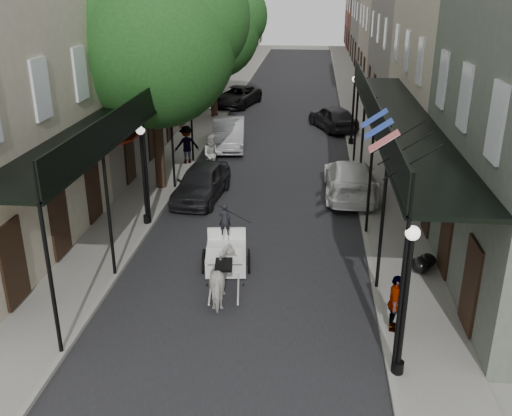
% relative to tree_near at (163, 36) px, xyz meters
% --- Properties ---
extents(ground, '(140.00, 140.00, 0.00)m').
position_rel_tree_near_xyz_m(ground, '(4.20, -10.18, -6.49)').
color(ground, gray).
rests_on(ground, ground).
extents(road, '(8.00, 90.00, 0.01)m').
position_rel_tree_near_xyz_m(road, '(4.20, 9.82, -6.48)').
color(road, black).
rests_on(road, ground).
extents(sidewalk_left, '(2.20, 90.00, 0.12)m').
position_rel_tree_near_xyz_m(sidewalk_left, '(-0.80, 9.82, -6.43)').
color(sidewalk_left, gray).
rests_on(sidewalk_left, ground).
extents(sidewalk_right, '(2.20, 90.00, 0.12)m').
position_rel_tree_near_xyz_m(sidewalk_right, '(9.20, 9.82, -6.43)').
color(sidewalk_right, gray).
rests_on(sidewalk_right, ground).
extents(building_row_left, '(5.00, 80.00, 10.50)m').
position_rel_tree_near_xyz_m(building_row_left, '(-4.40, 19.82, -1.24)').
color(building_row_left, '#B8AF93').
rests_on(building_row_left, ground).
extents(building_row_right, '(5.00, 80.00, 10.50)m').
position_rel_tree_near_xyz_m(building_row_right, '(12.80, 19.82, -1.24)').
color(building_row_right, gray).
rests_on(building_row_right, ground).
extents(gallery_left, '(2.20, 18.05, 4.88)m').
position_rel_tree_near_xyz_m(gallery_left, '(-0.59, -3.20, -2.44)').
color(gallery_left, black).
rests_on(gallery_left, sidewalk_left).
extents(gallery_right, '(2.20, 18.05, 4.88)m').
position_rel_tree_near_xyz_m(gallery_right, '(8.99, -3.20, -2.44)').
color(gallery_right, black).
rests_on(gallery_right, sidewalk_right).
extents(tree_near, '(7.31, 6.80, 9.63)m').
position_rel_tree_near_xyz_m(tree_near, '(0.00, 0.00, 0.00)').
color(tree_near, '#382619').
rests_on(tree_near, sidewalk_left).
extents(tree_far, '(6.45, 6.00, 8.61)m').
position_rel_tree_near_xyz_m(tree_far, '(-0.05, 14.00, -0.65)').
color(tree_far, '#382619').
rests_on(tree_far, sidewalk_left).
extents(lamppost_right_near, '(0.32, 0.32, 3.71)m').
position_rel_tree_near_xyz_m(lamppost_right_near, '(8.30, -12.18, -4.44)').
color(lamppost_right_near, black).
rests_on(lamppost_right_near, sidewalk_right).
extents(lamppost_left, '(0.32, 0.32, 3.71)m').
position_rel_tree_near_xyz_m(lamppost_left, '(0.10, -4.18, -4.44)').
color(lamppost_left, black).
rests_on(lamppost_left, sidewalk_left).
extents(lamppost_right_far, '(0.32, 0.32, 3.71)m').
position_rel_tree_near_xyz_m(lamppost_right_far, '(8.30, 7.82, -4.44)').
color(lamppost_right_far, black).
rests_on(lamppost_right_far, sidewalk_right).
extents(horse, '(0.99, 1.81, 1.46)m').
position_rel_tree_near_xyz_m(horse, '(3.79, -9.22, -5.76)').
color(horse, silver).
rests_on(horse, ground).
extents(carriage, '(1.66, 2.29, 2.45)m').
position_rel_tree_near_xyz_m(carriage, '(3.52, -6.96, -5.54)').
color(carriage, black).
rests_on(carriage, ground).
extents(pedestrian_walking, '(1.11, 0.97, 1.96)m').
position_rel_tree_near_xyz_m(pedestrian_walking, '(1.52, 1.99, -5.51)').
color(pedestrian_walking, '#B2B0A7').
rests_on(pedestrian_walking, ground).
extents(pedestrian_sidewalk_left, '(1.38, 1.11, 1.87)m').
position_rel_tree_near_xyz_m(pedestrian_sidewalk_left, '(-0.00, 3.38, -5.43)').
color(pedestrian_sidewalk_left, gray).
rests_on(pedestrian_sidewalk_left, sidewalk_left).
extents(pedestrian_sidewalk_right, '(0.52, 0.96, 1.56)m').
position_rel_tree_near_xyz_m(pedestrian_sidewalk_right, '(8.40, -10.40, -5.59)').
color(pedestrian_sidewalk_right, gray).
rests_on(pedestrian_sidewalk_right, sidewalk_right).
extents(car_left_near, '(2.17, 4.48, 1.47)m').
position_rel_tree_near_xyz_m(car_left_near, '(1.60, -1.18, -5.75)').
color(car_left_near, black).
rests_on(car_left_near, ground).
extents(car_left_mid, '(2.17, 4.95, 1.58)m').
position_rel_tree_near_xyz_m(car_left_mid, '(1.60, 6.77, -5.70)').
color(car_left_mid, '#A1A0A5').
rests_on(car_left_mid, ground).
extents(car_left_far, '(3.48, 5.47, 1.41)m').
position_rel_tree_near_xyz_m(car_left_far, '(0.60, 17.85, -5.78)').
color(car_left_far, black).
rests_on(car_left_far, ground).
extents(car_right_near, '(2.15, 5.23, 1.52)m').
position_rel_tree_near_xyz_m(car_right_near, '(7.80, -0.11, -5.73)').
color(car_right_near, white).
rests_on(car_right_near, ground).
extents(car_right_far, '(3.34, 4.79, 1.51)m').
position_rel_tree_near_xyz_m(car_right_far, '(7.36, 11.44, -5.73)').
color(car_right_far, black).
rests_on(car_right_far, ground).
extents(trash_bags, '(0.87, 1.02, 0.51)m').
position_rel_tree_near_xyz_m(trash_bags, '(9.73, -6.98, -6.13)').
color(trash_bags, black).
rests_on(trash_bags, sidewalk_right).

